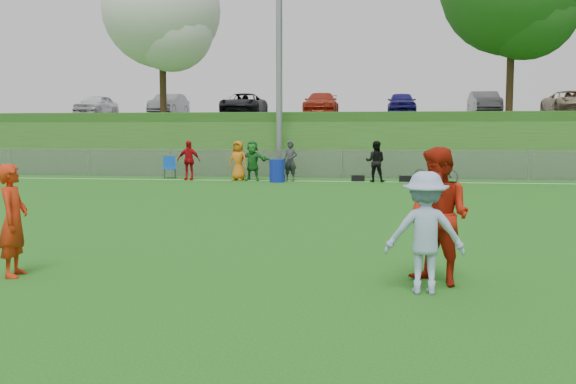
% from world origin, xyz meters
% --- Properties ---
extents(ground, '(120.00, 120.00, 0.00)m').
position_xyz_m(ground, '(0.00, 0.00, 0.00)').
color(ground, '#1A6014').
rests_on(ground, ground).
extents(sideline_far, '(60.00, 0.10, 0.01)m').
position_xyz_m(sideline_far, '(0.00, 18.00, 0.01)').
color(sideline_far, white).
rests_on(sideline_far, ground).
extents(fence, '(58.00, 0.06, 1.30)m').
position_xyz_m(fence, '(0.00, 20.00, 0.65)').
color(fence, gray).
rests_on(fence, ground).
extents(light_pole, '(1.20, 0.40, 12.15)m').
position_xyz_m(light_pole, '(-3.00, 20.80, 6.71)').
color(light_pole, gray).
rests_on(light_pole, ground).
extents(berm, '(120.00, 18.00, 3.00)m').
position_xyz_m(berm, '(0.00, 31.00, 1.50)').
color(berm, '#294B15').
rests_on(berm, ground).
extents(parking_lot, '(120.00, 12.00, 0.10)m').
position_xyz_m(parking_lot, '(0.00, 33.00, 3.05)').
color(parking_lot, black).
rests_on(parking_lot, berm).
extents(tree_white_flowering, '(6.30, 6.30, 8.78)m').
position_xyz_m(tree_white_flowering, '(-9.84, 24.92, 8.32)').
color(tree_white_flowering, black).
rests_on(tree_white_flowering, berm).
extents(car_row, '(32.04, 5.18, 1.44)m').
position_xyz_m(car_row, '(-1.17, 32.00, 3.82)').
color(car_row, silver).
rests_on(car_row, parking_lot).
extents(spectator_row, '(8.94, 0.73, 1.69)m').
position_xyz_m(spectator_row, '(-3.02, 18.00, 0.85)').
color(spectator_row, '#BB0D12').
rests_on(spectator_row, ground).
extents(gear_bags, '(6.74, 0.36, 0.26)m').
position_xyz_m(gear_bags, '(1.09, 18.10, 0.13)').
color(gear_bags, black).
rests_on(gear_bags, ground).
extents(player_red_left, '(0.51, 0.67, 1.63)m').
position_xyz_m(player_red_left, '(-3.70, -0.25, 0.82)').
color(player_red_left, red).
rests_on(player_red_left, ground).
extents(player_red_center, '(1.16, 1.14, 1.89)m').
position_xyz_m(player_red_center, '(2.35, 0.08, 0.94)').
color(player_red_center, '#A81C0B').
rests_on(player_red_center, ground).
extents(player_blue, '(1.04, 0.61, 1.59)m').
position_xyz_m(player_blue, '(2.12, -0.43, 0.79)').
color(player_blue, '#97ADD1').
rests_on(player_blue, ground).
extents(recycling_bin, '(0.78, 0.78, 0.95)m').
position_xyz_m(recycling_bin, '(-2.57, 17.30, 0.47)').
color(recycling_bin, '#0E2299').
rests_on(recycling_bin, ground).
extents(camp_chair, '(0.71, 0.72, 0.99)m').
position_xyz_m(camp_chair, '(-7.66, 18.82, 0.29)').
color(camp_chair, '#104DB4').
rests_on(camp_chair, ground).
extents(bicycle, '(1.90, 1.09, 0.94)m').
position_xyz_m(bicycle, '(3.84, 17.20, 0.47)').
color(bicycle, '#333335').
rests_on(bicycle, ground).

